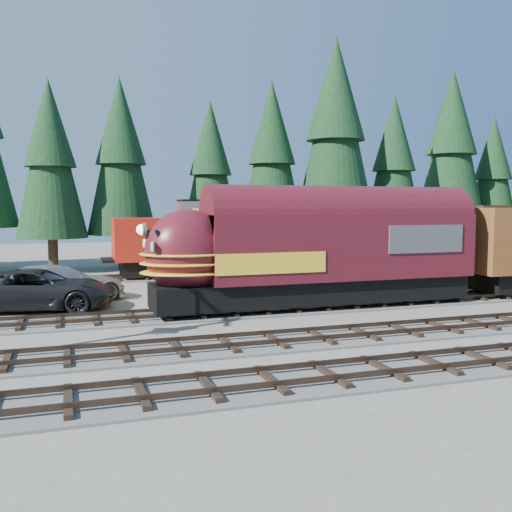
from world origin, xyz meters
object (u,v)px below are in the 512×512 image
object	(u,v)px
caboose	(185,242)
pickup_truck_b	(60,283)
locomotive	(308,255)
pickup_truck_a	(38,289)
depot	(295,240)

from	to	relation	value
caboose	pickup_truck_b	distance (m)	11.64
locomotive	pickup_truck_a	world-z (taller)	locomotive
locomotive	pickup_truck_a	distance (m)	13.08
caboose	pickup_truck_a	xyz separation A→B (m)	(-9.22, -10.09, -1.51)
pickup_truck_a	pickup_truck_b	size ratio (longest dim) A/B	1.05
locomotive	pickup_truck_b	world-z (taller)	locomotive
depot	pickup_truck_b	xyz separation A→B (m)	(-13.44, -0.58, -1.98)
locomotive	caboose	bearing A→B (deg)	102.69
depot	pickup_truck_a	distance (m)	14.79
depot	pickup_truck_b	distance (m)	13.60
caboose	pickup_truck_a	size ratio (longest dim) A/B	1.35
depot	locomotive	xyz separation A→B (m)	(-2.05, -6.50, -0.33)
pickup_truck_a	caboose	bearing A→B (deg)	-32.10
pickup_truck_b	locomotive	bearing A→B (deg)	-135.35
pickup_truck_a	depot	bearing A→B (deg)	-69.50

